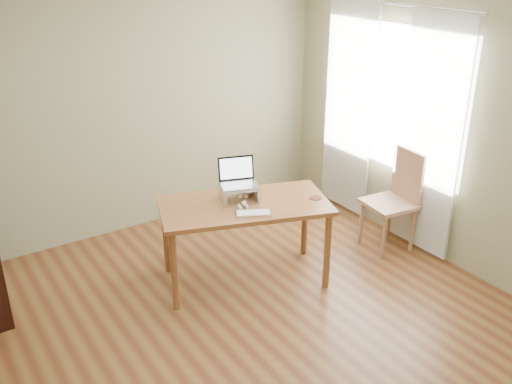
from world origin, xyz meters
name	(u,v)px	position (x,y,z in m)	size (l,w,h in m)	color
room	(275,174)	(0.03, 0.01, 1.30)	(4.04, 4.54, 2.64)	#552B16
curtains	(386,122)	(1.92, 0.80, 1.17)	(0.03, 1.90, 2.25)	white
desk	(245,213)	(0.22, 0.72, 0.66)	(1.59, 1.14, 0.75)	brown
laptop_stand	(239,191)	(0.22, 0.80, 0.83)	(0.32, 0.25, 0.13)	silver
laptop	(236,178)	(0.22, 0.85, 0.94)	(0.36, 0.35, 0.22)	silver
keyboard	(253,213)	(0.17, 0.50, 0.76)	(0.32, 0.25, 0.02)	silver
coaster	(315,198)	(0.79, 0.47, 0.75)	(0.11, 0.11, 0.01)	#55361D
cat	(236,193)	(0.20, 0.83, 0.81)	(0.23, 0.47, 0.13)	#4D443C
chair	(395,196)	(1.78, 0.46, 0.54)	(0.48, 0.48, 0.99)	#A87A5B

